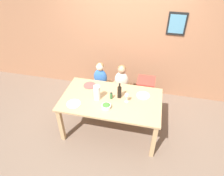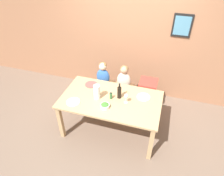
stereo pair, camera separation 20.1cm
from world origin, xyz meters
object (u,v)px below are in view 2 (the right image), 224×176
(wine_bottle, at_px, (119,92))
(salad_bowl_large, at_px, (105,106))
(wine_glass_near, at_px, (126,96))
(chair_far_left, at_px, (103,87))
(chair_far_center, at_px, (123,91))
(dinner_plate_back_right, at_px, (143,97))
(paper_towel_roll, at_px, (97,92))
(dinner_plate_front_left, at_px, (73,102))
(dinner_plate_back_left, at_px, (91,84))
(person_child_center, at_px, (124,77))
(person_child_left, at_px, (103,74))
(chair_right_highchair, at_px, (148,88))

(wine_bottle, relative_size, salad_bowl_large, 1.93)
(wine_glass_near, bearing_deg, salad_bowl_large, -143.01)
(chair_far_left, relative_size, wine_glass_near, 2.58)
(chair_far_center, height_order, dinner_plate_back_right, dinner_plate_back_right)
(paper_towel_roll, relative_size, dinner_plate_front_left, 1.13)
(wine_glass_near, relative_size, salad_bowl_large, 1.20)
(salad_bowl_large, relative_size, dinner_plate_back_left, 0.65)
(chair_far_center, height_order, wine_bottle, wine_bottle)
(paper_towel_roll, xyz_separation_m, wine_glass_near, (0.50, 0.03, -0.00))
(paper_towel_roll, bearing_deg, salad_bowl_large, -42.51)
(chair_far_center, bearing_deg, paper_towel_roll, -109.35)
(salad_bowl_large, distance_m, dinner_plate_front_left, 0.55)
(chair_far_center, xyz_separation_m, wine_glass_near, (0.22, -0.75, 0.49))
(person_child_center, height_order, dinner_plate_back_right, person_child_center)
(chair_far_left, distance_m, wine_bottle, 0.97)
(salad_bowl_large, relative_size, dinner_plate_front_left, 0.65)
(chair_far_left, distance_m, paper_towel_roll, 0.94)
(wine_bottle, distance_m, wine_glass_near, 0.17)
(chair_far_left, relative_size, person_child_left, 0.90)
(wine_glass_near, xyz_separation_m, salad_bowl_large, (-0.29, -0.22, -0.09))
(chair_far_left, height_order, chair_far_center, same)
(person_child_center, xyz_separation_m, salad_bowl_large, (-0.07, -0.98, 0.06))
(person_child_left, bearing_deg, dinner_plate_front_left, -99.99)
(salad_bowl_large, height_order, dinner_plate_front_left, salad_bowl_large)
(paper_towel_roll, distance_m, dinner_plate_front_left, 0.43)
(chair_far_center, xyz_separation_m, dinner_plate_front_left, (-0.62, -1.01, 0.37))
(dinner_plate_back_left, bearing_deg, chair_right_highchair, 24.09)
(chair_far_center, xyz_separation_m, wine_bottle, (0.08, -0.66, 0.48))
(person_child_center, relative_size, salad_bowl_large, 3.45)
(person_child_left, bearing_deg, person_child_center, 0.00)
(dinner_plate_front_left, relative_size, dinner_plate_back_right, 1.00)
(person_child_center, bearing_deg, person_child_left, 180.00)
(person_child_center, distance_m, dinner_plate_front_left, 1.18)
(chair_right_highchair, bearing_deg, dinner_plate_front_left, -137.93)
(dinner_plate_back_right, bearing_deg, paper_towel_roll, -161.50)
(chair_far_left, height_order, wine_bottle, wine_bottle)
(person_child_center, height_order, wine_glass_near, person_child_center)
(person_child_left, distance_m, dinner_plate_back_right, 1.07)
(person_child_center, height_order, paper_towel_roll, paper_towel_roll)
(chair_right_highchair, xyz_separation_m, person_child_center, (-0.49, 0.00, 0.17))
(chair_far_center, distance_m, wine_glass_near, 0.93)
(wine_glass_near, bearing_deg, dinner_plate_front_left, -163.27)
(wine_glass_near, bearing_deg, chair_far_center, 106.46)
(dinner_plate_front_left, bearing_deg, dinner_plate_back_left, 79.57)
(wine_bottle, bearing_deg, person_child_center, 97.08)
(person_child_center, relative_size, dinner_plate_back_right, 2.24)
(chair_right_highchair, height_order, salad_bowl_large, salad_bowl_large)
(person_child_left, relative_size, salad_bowl_large, 3.45)
(wine_glass_near, bearing_deg, dinner_plate_back_left, 157.97)
(person_child_center, height_order, salad_bowl_large, person_child_center)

